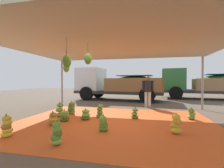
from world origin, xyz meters
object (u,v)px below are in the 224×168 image
banana_bunch_2 (71,108)px  banana_bunch_9 (135,114)px  banana_bunch_7 (86,115)px  cargo_truck_far (202,83)px  banana_bunch_3 (103,124)px  banana_bunch_11 (53,119)px  banana_bunch_6 (191,114)px  banana_bunch_10 (57,134)px  banana_bunch_8 (65,116)px  banana_bunch_5 (176,124)px  banana_bunch_1 (60,111)px  worker_0 (148,89)px  banana_bunch_4 (7,127)px  cargo_truck_main (116,84)px  banana_bunch_0 (100,111)px

banana_bunch_2 → banana_bunch_9: banana_bunch_2 is taller
banana_bunch_7 → cargo_truck_far: 10.57m
banana_bunch_3 → banana_bunch_11: (-1.66, 0.16, 0.00)m
cargo_truck_far → banana_bunch_3: bearing=-120.2°
banana_bunch_6 → banana_bunch_10: 4.67m
banana_bunch_8 → banana_bunch_6: bearing=15.5°
banana_bunch_10 → banana_bunch_5: bearing=26.8°
banana_bunch_2 → banana_bunch_11: banana_bunch_2 is taller
banana_bunch_7 → banana_bunch_9: banana_bunch_9 is taller
banana_bunch_8 → banana_bunch_1: bearing=132.9°
banana_bunch_7 → banana_bunch_10: (0.23, -2.21, 0.07)m
banana_bunch_8 → worker_0: worker_0 is taller
banana_bunch_4 → banana_bunch_6: 5.76m
banana_bunch_10 → cargo_truck_main: bearing=92.2°
banana_bunch_2 → cargo_truck_main: 5.60m
banana_bunch_2 → banana_bunch_10: same height
banana_bunch_3 → banana_bunch_8: size_ratio=1.11×
banana_bunch_8 → cargo_truck_main: bearing=85.4°
banana_bunch_9 → banana_bunch_11: 2.82m
banana_bunch_0 → worker_0: bearing=58.5°
banana_bunch_1 → banana_bunch_7: (1.15, -0.23, -0.07)m
banana_bunch_0 → banana_bunch_1: banana_bunch_1 is taller
banana_bunch_9 → worker_0: bearing=80.1°
banana_bunch_6 → banana_bunch_3: bearing=-144.9°
banana_bunch_10 → cargo_truck_far: cargo_truck_far is taller
banana_bunch_6 → worker_0: bearing=120.9°
banana_bunch_4 → banana_bunch_7: bearing=58.8°
banana_bunch_9 → banana_bunch_10: 3.13m
banana_bunch_4 → cargo_truck_far: size_ratio=0.09×
banana_bunch_1 → banana_bunch_6: bearing=7.6°
banana_bunch_3 → worker_0: 4.71m
banana_bunch_8 → cargo_truck_far: 11.21m
banana_bunch_3 → cargo_truck_far: size_ratio=0.07×
worker_0 → banana_bunch_3: bearing=-105.7°
banana_bunch_1 → banana_bunch_11: bearing=-68.8°
banana_bunch_5 → banana_bunch_4: bearing=-164.1°
banana_bunch_4 → banana_bunch_10: banana_bunch_4 is taller
banana_bunch_4 → cargo_truck_main: size_ratio=0.09×
banana_bunch_3 → banana_bunch_5: size_ratio=0.84×
banana_bunch_8 → banana_bunch_9: 2.50m
banana_bunch_9 → cargo_truck_far: (4.71, 7.78, 1.05)m
banana_bunch_2 → banana_bunch_10: 3.26m
banana_bunch_3 → cargo_truck_far: cargo_truck_far is taller
banana_bunch_0 → banana_bunch_7: bearing=-131.4°
banana_bunch_0 → banana_bunch_8: size_ratio=1.33×
banana_bunch_2 → banana_bunch_8: (0.33, -1.15, -0.07)m
banana_bunch_4 → banana_bunch_7: banana_bunch_4 is taller
banana_bunch_6 → worker_0: size_ratio=0.26×
banana_bunch_0 → banana_bunch_10: bearing=-93.7°
banana_bunch_5 → banana_bunch_2: bearing=156.3°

